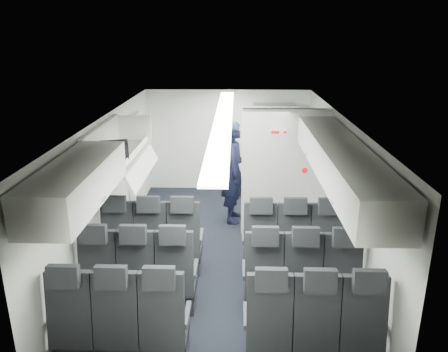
# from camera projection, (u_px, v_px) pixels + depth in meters

# --- Properties ---
(cabin_shell) EXTENTS (3.41, 6.01, 2.16)m
(cabin_shell) POSITION_uv_depth(u_px,v_px,m) (223.00, 186.00, 6.42)
(cabin_shell) COLOR black
(cabin_shell) RESTS_ON ground
(seat_row_front) EXTENTS (3.33, 0.56, 1.24)m
(seat_row_front) POSITION_uv_depth(u_px,v_px,m) (222.00, 247.00, 6.14)
(seat_row_front) COLOR black
(seat_row_front) RESTS_ON cabin_shell
(seat_row_mid) EXTENTS (3.33, 0.56, 1.24)m
(seat_row_mid) POSITION_uv_depth(u_px,v_px,m) (220.00, 282.00, 5.29)
(seat_row_mid) COLOR black
(seat_row_mid) RESTS_ON cabin_shell
(seat_row_rear) EXTENTS (3.33, 0.56, 1.24)m
(seat_row_rear) POSITION_uv_depth(u_px,v_px,m) (216.00, 331.00, 4.44)
(seat_row_rear) COLOR black
(seat_row_rear) RESTS_ON cabin_shell
(overhead_bin_left_rear) EXTENTS (0.53, 1.80, 0.40)m
(overhead_bin_left_rear) POSITION_uv_depth(u_px,v_px,m) (76.00, 183.00, 4.33)
(overhead_bin_left_rear) COLOR silver
(overhead_bin_left_rear) RESTS_ON cabin_shell
(overhead_bin_left_front_open) EXTENTS (0.64, 1.70, 0.72)m
(overhead_bin_left_front_open) POSITION_uv_depth(u_px,v_px,m) (118.00, 150.00, 6.03)
(overhead_bin_left_front_open) COLOR #9E9E93
(overhead_bin_left_front_open) RESTS_ON cabin_shell
(overhead_bin_right_rear) EXTENTS (0.53, 1.80, 0.40)m
(overhead_bin_right_rear) POSITION_uv_depth(u_px,v_px,m) (360.00, 186.00, 4.25)
(overhead_bin_right_rear) COLOR silver
(overhead_bin_right_rear) RESTS_ON cabin_shell
(overhead_bin_right_front) EXTENTS (0.53, 1.70, 0.40)m
(overhead_bin_right_front) POSITION_uv_depth(u_px,v_px,m) (326.00, 143.00, 5.91)
(overhead_bin_right_front) COLOR silver
(overhead_bin_right_front) RESTS_ON cabin_shell
(bulkhead_partition) EXTENTS (1.40, 0.15, 2.13)m
(bulkhead_partition) POSITION_uv_depth(u_px,v_px,m) (284.00, 173.00, 7.17)
(bulkhead_partition) COLOR silver
(bulkhead_partition) RESTS_ON cabin_shell
(galley_unit) EXTENTS (0.85, 0.52, 1.90)m
(galley_unit) POSITION_uv_depth(u_px,v_px,m) (273.00, 150.00, 9.03)
(galley_unit) COLOR #939399
(galley_unit) RESTS_ON cabin_shell
(boarding_door) EXTENTS (0.12, 1.27, 1.86)m
(boarding_door) POSITION_uv_depth(u_px,v_px,m) (136.00, 165.00, 7.99)
(boarding_door) COLOR silver
(boarding_door) RESTS_ON cabin_shell
(flight_attendant) EXTENTS (0.48, 0.70, 1.83)m
(flight_attendant) POSITION_uv_depth(u_px,v_px,m) (234.00, 172.00, 7.74)
(flight_attendant) COLOR black
(flight_attendant) RESTS_ON ground
(carry_on_bag) EXTENTS (0.42, 0.35, 0.22)m
(carry_on_bag) POSITION_uv_depth(u_px,v_px,m) (114.00, 150.00, 5.69)
(carry_on_bag) COLOR black
(carry_on_bag) RESTS_ON overhead_bin_left_front_open
(papers) EXTENTS (0.19, 0.12, 0.15)m
(papers) POSITION_uv_depth(u_px,v_px,m) (245.00, 166.00, 7.64)
(papers) COLOR white
(papers) RESTS_ON flight_attendant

